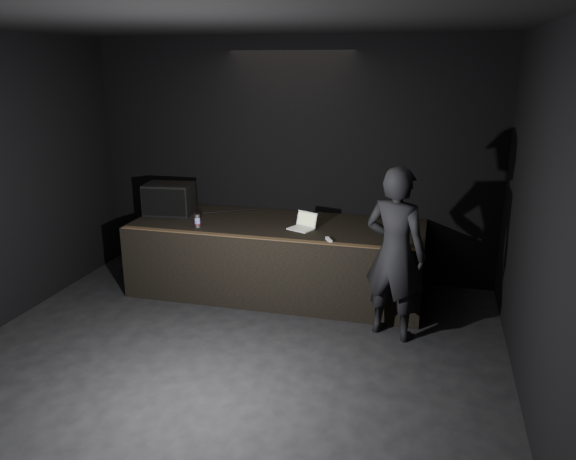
% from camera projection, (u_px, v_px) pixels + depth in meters
% --- Properties ---
extents(ground, '(7.00, 7.00, 0.00)m').
position_uv_depth(ground, '(203.00, 395.00, 5.51)').
color(ground, black).
rests_on(ground, ground).
extents(room_walls, '(6.10, 7.10, 3.52)m').
position_uv_depth(room_walls, '(193.00, 195.00, 4.93)').
color(room_walls, black).
rests_on(room_walls, ground).
extents(stage_riser, '(4.00, 1.50, 1.00)m').
position_uv_depth(stage_riser, '(278.00, 258.00, 7.89)').
color(stage_riser, black).
rests_on(stage_riser, ground).
extents(riser_lip, '(3.92, 0.10, 0.01)m').
position_uv_depth(riser_lip, '(262.00, 238.00, 7.09)').
color(riser_lip, brown).
rests_on(riser_lip, stage_riser).
extents(stage_monitor, '(0.72, 0.57, 0.45)m').
position_uv_depth(stage_monitor, '(169.00, 199.00, 8.18)').
color(stage_monitor, black).
rests_on(stage_monitor, stage_riser).
extents(cable, '(0.77, 0.48, 0.02)m').
position_uv_depth(cable, '(227.00, 211.00, 8.34)').
color(cable, black).
rests_on(cable, stage_riser).
extents(laptop, '(0.40, 0.38, 0.21)m').
position_uv_depth(laptop, '(303.00, 225.00, 7.49)').
color(laptop, silver).
rests_on(laptop, stage_riser).
extents(beer_can, '(0.07, 0.07, 0.18)m').
position_uv_depth(beer_can, '(197.00, 221.00, 7.55)').
color(beer_can, silver).
rests_on(beer_can, stage_riser).
extents(plastic_cup, '(0.08, 0.08, 0.10)m').
position_uv_depth(plastic_cup, '(321.00, 216.00, 7.93)').
color(plastic_cup, white).
rests_on(plastic_cup, stage_riser).
extents(wii_remote, '(0.11, 0.17, 0.03)m').
position_uv_depth(wii_remote, '(329.00, 240.00, 6.99)').
color(wii_remote, silver).
rests_on(wii_remote, stage_riser).
extents(person, '(0.88, 0.73, 2.05)m').
position_uv_depth(person, '(395.00, 253.00, 6.46)').
color(person, black).
rests_on(person, ground).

